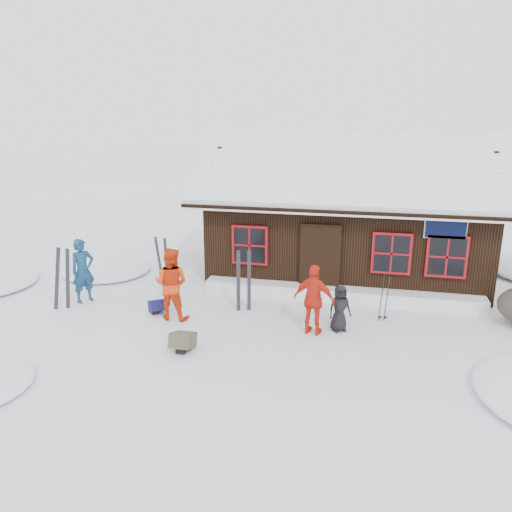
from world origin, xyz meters
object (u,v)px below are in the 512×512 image
Objects in this scene: ski_poles at (384,299)px; backpack_blue at (157,308)px; skier_teal at (83,271)px; backpack_olive at (183,343)px; skier_orange_left at (171,284)px; ski_pair_left at (62,280)px; skier_orange_right at (314,300)px; skier_crouched at (340,308)px.

ski_poles reaches higher than backpack_blue.
ski_poles is (7.91, 0.48, -0.31)m from skier_teal.
skier_teal is at bearing 148.79° from backpack_olive.
skier_orange_left is (2.77, -0.56, 0.04)m from skier_teal.
backpack_olive is (-4.25, -2.65, -0.41)m from ski_poles.
skier_orange_left is 3.66× the size of backpack_blue.
ski_pair_left reaches higher than ski_poles.
skier_teal is 0.96× the size of skier_orange_left.
backpack_olive is (1.42, -1.84, 0.03)m from backpack_blue.
skier_orange_right is at bearing -40.82° from backpack_blue.
skier_teal is 1.44× the size of ski_poles.
skier_teal reaches higher than backpack_blue.
skier_orange_right is 3.37× the size of backpack_blue.
ski_pair_left reaches higher than backpack_blue.
skier_crouched is 7.13m from ski_pair_left.
backpack_blue is at bearing 150.51° from skier_crouched.
skier_orange_left reaches higher than skier_orange_right.
backpack_olive is at bearing -88.22° from backpack_blue.
backpack_blue is (2.47, 0.28, -0.67)m from ski_pair_left.
skier_teal is 2.96× the size of backpack_olive.
skier_orange_left is at bearing 118.43° from backpack_olive.
backpack_olive is (0.89, -1.61, -0.75)m from skier_orange_left.
skier_orange_left is at bearing -168.61° from ski_poles.
skier_orange_right reaches higher than skier_crouched.
backpack_blue is 0.84× the size of backpack_olive.
ski_pair_left is at bearing 10.53° from skier_orange_right.
skier_orange_left is 3.08× the size of backpack_olive.
skier_orange_left is 1.50× the size of ski_poles.
skier_teal is at bearing 61.28° from ski_pair_left.
skier_teal is 4.32m from backpack_olive.
ski_pair_left is (-3.00, -0.06, -0.10)m from skier_orange_left.
backpack_blue is at bearing -171.89° from ski_poles.
backpack_olive is at bearing 121.23° from skier_orange_left.
backpack_blue is (-4.07, 0.35, -0.70)m from skier_orange_right.
skier_crouched is at bearing -59.60° from skier_teal.
ski_pair_left is at bearing 150.63° from backpack_blue.
skier_teal reaches higher than backpack_olive.
ski_poles is 5.02m from backpack_olive.
skier_orange_right reaches higher than ski_pair_left.
skier_crouched reaches higher than backpack_blue.
skier_teal is at bearing -176.53° from ski_poles.
skier_teal is 2.83m from skier_orange_left.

